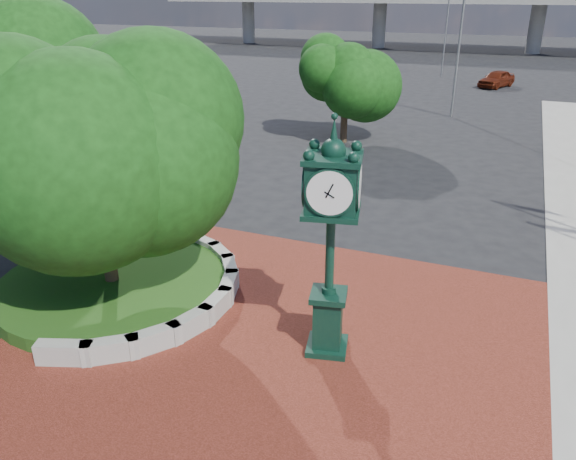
% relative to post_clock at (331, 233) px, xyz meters
% --- Properties ---
extents(ground, '(200.00, 200.00, 0.00)m').
position_rel_post_clock_xyz_m(ground, '(-1.26, 0.32, -2.95)').
color(ground, black).
rests_on(ground, ground).
extents(plaza, '(12.00, 12.00, 0.04)m').
position_rel_post_clock_xyz_m(plaza, '(-1.26, -0.68, -2.93)').
color(plaza, maroon).
rests_on(plaza, ground).
extents(planter_wall, '(2.96, 6.77, 0.54)m').
position_rel_post_clock_xyz_m(planter_wall, '(-3.97, 0.32, -2.68)').
color(planter_wall, '#9E9B93').
rests_on(planter_wall, ground).
extents(grass_bed, '(6.10, 6.10, 0.40)m').
position_rel_post_clock_xyz_m(grass_bed, '(-6.26, 0.32, -2.75)').
color(grass_bed, '#1C4513').
rests_on(grass_bed, ground).
extents(tree_planter, '(5.20, 5.20, 6.33)m').
position_rel_post_clock_xyz_m(tree_planter, '(-6.26, 0.32, 0.78)').
color(tree_planter, '#38281C').
rests_on(tree_planter, ground).
extents(tree_northwest, '(5.60, 5.60, 6.93)m').
position_rel_post_clock_xyz_m(tree_northwest, '(-14.26, 5.32, 1.18)').
color(tree_northwest, '#38281C').
rests_on(tree_northwest, ground).
extents(tree_street, '(4.40, 4.40, 5.45)m').
position_rel_post_clock_xyz_m(tree_street, '(-5.26, 18.32, 0.29)').
color(tree_street, '#38281C').
rests_on(tree_street, ground).
extents(post_clock, '(1.30, 1.30, 5.36)m').
position_rel_post_clock_xyz_m(post_clock, '(0.00, 0.00, 0.00)').
color(post_clock, black).
rests_on(post_clock, ground).
extents(parked_car, '(3.08, 4.36, 1.38)m').
position_rel_post_clock_xyz_m(parked_car, '(1.16, 40.72, -2.26)').
color(parked_car, '#5B1D0D').
rests_on(parked_car, ground).
extents(street_lamp_near, '(1.78, 0.70, 8.16)m').
position_rel_post_clock_xyz_m(street_lamp_near, '(-0.55, 27.25, 1.84)').
color(street_lamp_near, slate).
rests_on(street_lamp_near, ground).
extents(street_lamp_far, '(1.76, 0.69, 8.04)m').
position_rel_post_clock_xyz_m(street_lamp_far, '(-3.81, 45.38, 1.77)').
color(street_lamp_far, slate).
rests_on(street_lamp_far, ground).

